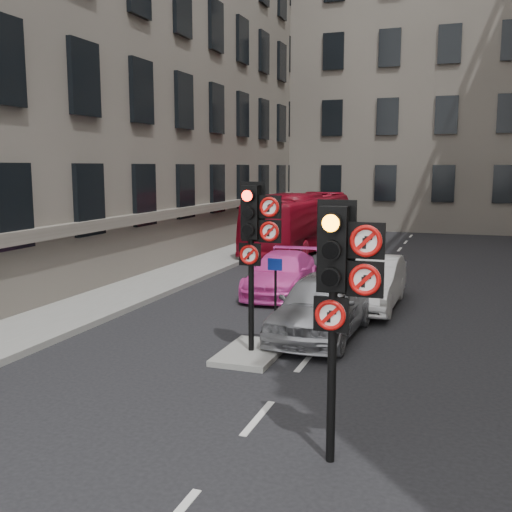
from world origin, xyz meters
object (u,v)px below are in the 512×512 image
Objects in this scene: car_silver at (322,305)px; motorcyclist at (344,268)px; car_pink at (282,273)px; signal_far at (255,230)px; info_sign at (275,288)px; car_white at (371,282)px; bus_red at (300,222)px; motorcycle at (330,297)px; signal_near at (340,277)px.

car_silver is 3.95m from motorcyclist.
signal_far is at bearing -81.83° from car_pink.
info_sign is (0.21, 0.74, -1.36)m from signal_far.
motorcyclist is at bearing 148.34° from car_white.
info_sign is at bearing 73.90° from signal_far.
bus_red is 10.91m from motorcyclist.
bus_red is (-4.37, 14.04, 0.62)m from car_silver.
bus_red is (-3.39, 16.05, -1.33)m from signal_far.
car_white is at bearing 73.31° from signal_far.
signal_far is 4.38m from motorcycle.
signal_near is 0.36× the size of bus_red.
motorcycle is (-0.81, -1.65, -0.17)m from car_white.
motorcyclist is at bearing -13.13° from car_pink.
car_silver is 1.00× the size of car_pink.
signal_near reaches higher than bus_red.
signal_near is at bearing -72.87° from car_pink.
signal_near is 11.18m from car_pink.
bus_red reaches higher than motorcyclist.
car_silver is 3.43m from car_white.
signal_near reaches higher than car_pink.
bus_red reaches higher than motorcycle.
motorcycle is (-1.80, 7.74, -2.02)m from signal_near.
signal_far reaches higher than car_silver.
motorcycle is 0.94× the size of motorcyclist.
motorcyclist reaches higher than car_pink.
car_white is at bearing 75.99° from info_sign.
signal_near is at bearing 88.52° from motorcyclist.
bus_red is (-5.99, 20.05, -1.21)m from signal_near.
car_pink reaches higher than motorcycle.
signal_near reaches higher than motorcyclist.
info_sign is (-2.39, 4.74, -1.24)m from signal_near.
car_white is 3.08m from car_pink.
motorcycle is at bearing 77.84° from signal_far.
signal_far is 6.74m from car_pink.
motorcyclist is (0.72, 5.95, -1.72)m from signal_far.
car_pink is 2.26× the size of motorcyclist.
car_white is 2.36× the size of motorcycle.
signal_near reaches higher than car_silver.
signal_near is at bearing -60.52° from info_sign.
signal_far is at bearing -92.49° from motorcycle.
bus_red is 13.03m from motorcycle.
car_silver is at bearing 61.53° from info_sign.
motorcyclist is (-1.88, 9.95, -1.60)m from signal_near.
signal_near reaches higher than car_white.
bus_red is 5.31× the size of motorcycle.
signal_far is 1.93× the size of motorcycle.
car_white is (1.61, 5.38, -1.98)m from signal_far.
car_pink is (-3.93, 10.28, -1.94)m from signal_near.
car_pink is at bearing 163.59° from car_white.
motorcyclist is (-0.26, 3.94, 0.23)m from car_silver.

